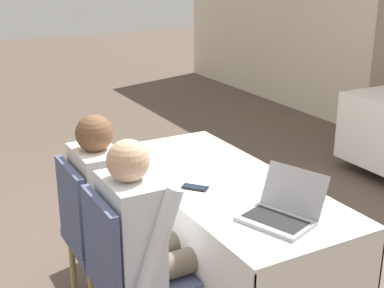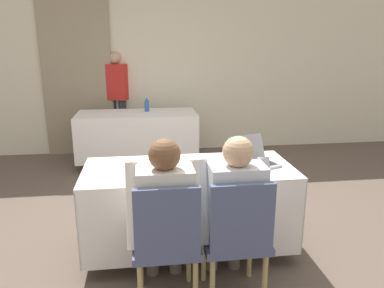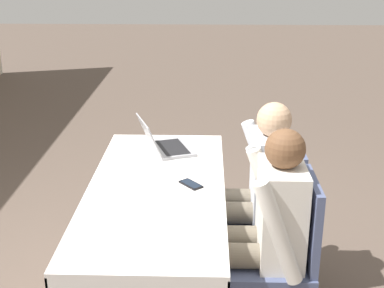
% 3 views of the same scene
% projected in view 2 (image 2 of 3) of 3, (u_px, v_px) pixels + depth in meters
% --- Properties ---
extents(ground_plane, '(24.00, 24.00, 0.00)m').
position_uv_depth(ground_plane, '(189.00, 250.00, 3.22)').
color(ground_plane, brown).
extents(wall_back, '(12.00, 0.06, 2.70)m').
position_uv_depth(wall_back, '(164.00, 67.00, 5.90)').
color(wall_back, beige).
rests_on(wall_back, ground_plane).
extents(curtain_panel, '(1.04, 0.04, 2.65)m').
position_uv_depth(curtain_panel, '(77.00, 69.00, 5.67)').
color(curtain_panel, gray).
rests_on(curtain_panel, ground_plane).
extents(conference_table_near, '(1.69, 0.75, 0.75)m').
position_uv_depth(conference_table_near, '(189.00, 189.00, 3.07)').
color(conference_table_near, white).
rests_on(conference_table_near, ground_plane).
extents(conference_table_far, '(1.69, 0.75, 0.75)m').
position_uv_depth(conference_table_far, '(137.00, 126.00, 5.37)').
color(conference_table_far, white).
rests_on(conference_table_far, ground_plane).
extents(laptop, '(0.42, 0.40, 0.22)m').
position_uv_depth(laptop, '(254.00, 160.00, 3.07)').
color(laptop, '#99999E').
rests_on(laptop, conference_table_near).
extents(cell_phone, '(0.15, 0.14, 0.01)m').
position_uv_depth(cell_phone, '(195.00, 175.00, 2.84)').
color(cell_phone, black).
rests_on(cell_phone, conference_table_near).
extents(paper_beside_laptop, '(0.29, 0.34, 0.00)m').
position_uv_depth(paper_beside_laptop, '(257.00, 162.00, 3.15)').
color(paper_beside_laptop, white).
rests_on(paper_beside_laptop, conference_table_near).
extents(paper_centre_table, '(0.26, 0.33, 0.00)m').
position_uv_depth(paper_centre_table, '(186.00, 162.00, 3.16)').
color(paper_centre_table, white).
rests_on(paper_centre_table, conference_table_near).
extents(water_bottle, '(0.07, 0.07, 0.22)m').
position_uv_depth(water_bottle, '(147.00, 105.00, 5.42)').
color(water_bottle, '#2D5BB7').
rests_on(water_bottle, conference_table_far).
extents(chair_near_left, '(0.44, 0.44, 0.91)m').
position_uv_depth(chair_near_left, '(166.00, 240.00, 2.41)').
color(chair_near_left, tan).
rests_on(chair_near_left, ground_plane).
extents(chair_near_right, '(0.44, 0.44, 0.91)m').
position_uv_depth(chair_near_right, '(236.00, 235.00, 2.47)').
color(chair_near_right, tan).
rests_on(chair_near_right, ground_plane).
extents(person_checkered_shirt, '(0.50, 0.52, 1.17)m').
position_uv_depth(person_checkered_shirt, '(165.00, 210.00, 2.47)').
color(person_checkered_shirt, '#665B4C').
rests_on(person_checkered_shirt, ground_plane).
extents(person_white_shirt, '(0.50, 0.52, 1.17)m').
position_uv_depth(person_white_shirt, '(233.00, 206.00, 2.53)').
color(person_white_shirt, '#665B4C').
rests_on(person_white_shirt, ground_plane).
extents(person_red_shirt, '(0.39, 0.30, 1.59)m').
position_uv_depth(person_red_shirt, '(117.00, 95.00, 5.89)').
color(person_red_shirt, '#33333D').
rests_on(person_red_shirt, ground_plane).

